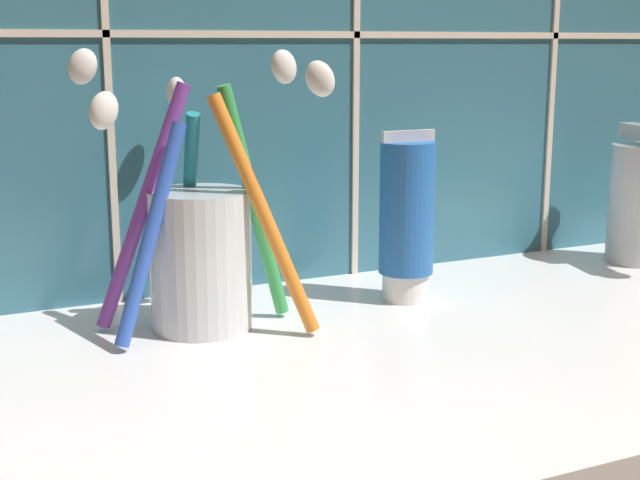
% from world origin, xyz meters
% --- Properties ---
extents(sink_counter, '(0.76, 0.35, 0.02)m').
position_xyz_m(sink_counter, '(0.00, 0.00, 0.01)').
color(sink_counter, white).
rests_on(sink_counter, ground).
extents(toothbrush_cup, '(0.15, 0.13, 0.18)m').
position_xyz_m(toothbrush_cup, '(-0.13, 0.09, 0.07)').
color(toothbrush_cup, silver).
rests_on(toothbrush_cup, sink_counter).
extents(toothpaste_tube, '(0.04, 0.04, 0.12)m').
position_xyz_m(toothpaste_tube, '(0.02, 0.09, 0.08)').
color(toothpaste_tube, white).
rests_on(toothpaste_tube, sink_counter).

